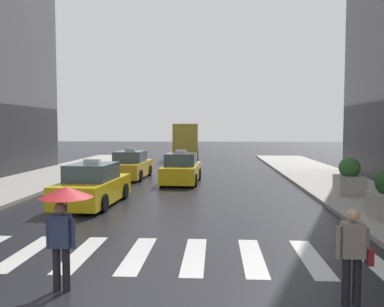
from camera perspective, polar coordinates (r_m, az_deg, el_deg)
crosswalk_markings at (r=9.81m, az=-7.79°, el=-14.16°), size 11.30×2.80×0.01m
taxi_lead at (r=16.04m, az=-14.00°, el=-4.58°), size 2.09×4.61×1.80m
taxi_second at (r=21.78m, az=-1.52°, el=-2.30°), size 2.04×4.59×1.80m
taxi_third at (r=23.96m, az=-8.78°, el=-1.80°), size 2.03×4.59×1.80m
box_truck at (r=37.96m, az=-0.82°, el=1.97°), size 2.52×7.62×3.35m
pedestrian_with_umbrella at (r=7.68m, az=-17.83°, el=-7.67°), size 0.96×0.96×1.94m
pedestrian_with_handbag at (r=7.43m, az=22.10°, el=-12.79°), size 0.60×0.24×1.65m
planter_mid_block at (r=18.37m, az=21.63°, el=-3.22°), size 1.10×1.10×1.60m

